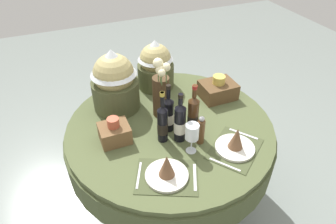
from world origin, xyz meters
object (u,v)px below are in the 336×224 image
object	(u,v)px
wine_bottle_right	(193,116)
woven_basket_side_right	(218,89)
place_setting_left	(167,171)
wine_glass_right	(192,132)
flower_vase	(161,92)
place_setting_right	(236,143)
wine_bottle_centre	(180,122)
wine_bottle_left	(163,123)
gift_tub_back_left	(114,78)
pepper_mill	(201,131)
gift_tub_back_centre	(155,63)
woven_basket_side_left	(115,132)
wine_bottle_rear	(168,114)
dining_table	(170,140)

from	to	relation	value
wine_bottle_right	woven_basket_side_right	bearing A→B (deg)	40.20
place_setting_left	wine_glass_right	distance (m)	0.27
flower_vase	wine_glass_right	bearing A→B (deg)	-84.99
place_setting_right	wine_bottle_centre	distance (m)	0.36
woven_basket_side_right	flower_vase	bearing A→B (deg)	-174.71
wine_bottle_left	woven_basket_side_right	bearing A→B (deg)	27.29
place_setting_right	wine_glass_right	distance (m)	0.29
place_setting_right	gift_tub_back_left	world-z (taller)	gift_tub_back_left
pepper_mill	gift_tub_back_centre	xyz separation A→B (m)	(-0.02, 0.72, 0.11)
wine_bottle_left	gift_tub_back_centre	xyz separation A→B (m)	(0.18, 0.61, 0.07)
gift_tub_back_centre	woven_basket_side_left	size ratio (longest dim) A/B	2.12
place_setting_left	wine_bottle_rear	distance (m)	0.41
wine_bottle_left	wine_glass_right	world-z (taller)	wine_bottle_left
wine_bottle_centre	wine_glass_right	world-z (taller)	wine_bottle_centre
wine_bottle_right	gift_tub_back_left	world-z (taller)	gift_tub_back_left
place_setting_left	wine_bottle_rear	bearing A→B (deg)	66.31
place_setting_left	gift_tub_back_left	bearing A→B (deg)	96.20
flower_vase	wine_bottle_right	distance (m)	0.29
place_setting_right	flower_vase	xyz separation A→B (m)	(-0.29, 0.49, 0.14)
pepper_mill	woven_basket_side_right	world-z (taller)	pepper_mill
wine_glass_right	place_setting_left	bearing A→B (deg)	-148.18
dining_table	place_setting_left	distance (m)	0.49
gift_tub_back_left	woven_basket_side_left	world-z (taller)	gift_tub_back_left
wine_bottle_centre	wine_glass_right	distance (m)	0.13
wine_bottle_right	place_setting_right	bearing A→B (deg)	-52.83
place_setting_right	gift_tub_back_centre	bearing A→B (deg)	102.45
flower_vase	wine_glass_right	distance (m)	0.41
wine_bottle_centre	gift_tub_back_left	world-z (taller)	gift_tub_back_left
woven_basket_side_left	wine_bottle_left	bearing A→B (deg)	-21.33
wine_bottle_left	pepper_mill	size ratio (longest dim) A/B	1.76
dining_table	gift_tub_back_centre	xyz separation A→B (m)	(0.08, 0.49, 0.34)
wine_bottle_rear	wine_bottle_right	bearing A→B (deg)	-37.57
dining_table	wine_bottle_centre	xyz separation A→B (m)	(-0.00, -0.16, 0.27)
wine_bottle_right	woven_basket_side_left	bearing A→B (deg)	165.31
flower_vase	gift_tub_back_centre	xyz separation A→B (m)	(0.10, 0.37, 0.01)
place_setting_right	pepper_mill	xyz separation A→B (m)	(-0.17, 0.14, 0.05)
dining_table	woven_basket_side_left	xyz separation A→B (m)	(-0.38, -0.01, 0.20)
gift_tub_back_centre	wine_bottle_left	bearing A→B (deg)	-106.78
dining_table	flower_vase	distance (m)	0.35
wine_bottle_left	wine_bottle_right	size ratio (longest dim) A/B	0.98
wine_bottle_left	pepper_mill	xyz separation A→B (m)	(0.21, -0.11, -0.04)
gift_tub_back_centre	wine_bottle_centre	bearing A→B (deg)	-97.58
flower_vase	place_setting_right	bearing A→B (deg)	-59.62
wine_bottle_left	wine_glass_right	size ratio (longest dim) A/B	1.77
place_setting_left	wine_bottle_centre	bearing A→B (deg)	53.48
wine_bottle_rear	woven_basket_side_right	bearing A→B (deg)	23.05
gift_tub_back_centre	wine_bottle_right	bearing A→B (deg)	-88.76
wine_bottle_centre	woven_basket_side_right	bearing A→B (deg)	35.15
place_setting_left	gift_tub_back_left	distance (m)	0.77
woven_basket_side_right	wine_glass_right	bearing A→B (deg)	-134.25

